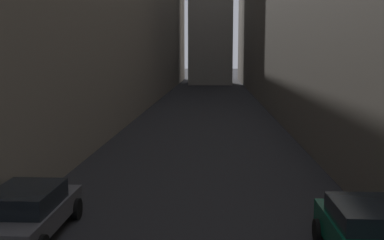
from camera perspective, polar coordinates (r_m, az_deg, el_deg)
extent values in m
plane|color=#232326|center=(42.53, 1.77, 1.11)|extent=(264.00, 264.00, 0.00)
cube|color=#4C4C51|center=(13.99, -19.10, -10.86)|extent=(1.77, 4.34, 0.56)
cube|color=black|center=(13.71, -19.42, -8.85)|extent=(1.63, 2.29, 0.54)
cylinder|color=black|center=(15.70, -20.08, -9.93)|extent=(0.22, 0.65, 0.65)
cylinder|color=black|center=(15.12, -13.78, -10.37)|extent=(0.22, 0.65, 0.65)
cube|color=#05472D|center=(12.34, 20.64, -13.25)|extent=(1.79, 4.08, 0.69)
cube|color=black|center=(12.26, 20.58, -10.53)|extent=(1.65, 2.10, 0.46)
cylinder|color=black|center=(13.48, 14.99, -12.75)|extent=(0.22, 0.63, 0.63)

